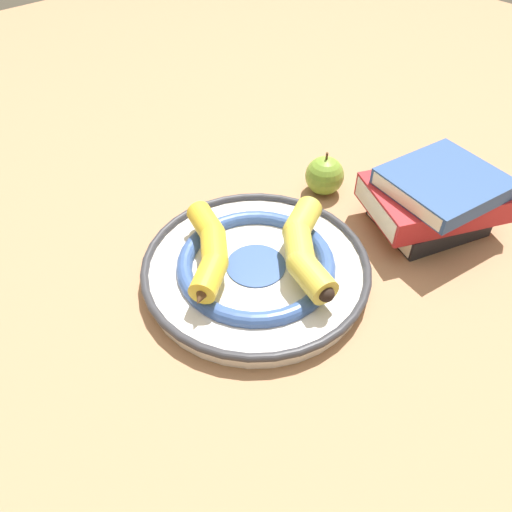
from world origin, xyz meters
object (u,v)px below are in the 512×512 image
(decorative_bowl, at_px, (256,268))
(book_stack, at_px, (434,199))
(banana_b, at_px, (304,245))
(apple, at_px, (325,176))
(banana_a, at_px, (210,250))

(decorative_bowl, xyz_separation_m, book_stack, (-0.28, 0.10, 0.04))
(banana_b, xyz_separation_m, apple, (-0.17, -0.11, -0.02))
(banana_b, distance_m, book_stack, 0.23)
(decorative_bowl, distance_m, banana_b, 0.08)
(banana_b, relative_size, apple, 2.13)
(banana_a, height_order, book_stack, book_stack)
(decorative_bowl, distance_m, book_stack, 0.30)
(decorative_bowl, height_order, banana_b, banana_b)
(banana_a, relative_size, book_stack, 0.69)
(decorative_bowl, distance_m, banana_a, 0.07)
(banana_a, bearing_deg, apple, -47.18)
(decorative_bowl, bearing_deg, apple, -161.51)
(banana_a, bearing_deg, book_stack, -77.21)
(decorative_bowl, relative_size, banana_b, 1.96)
(banana_a, distance_m, apple, 0.28)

